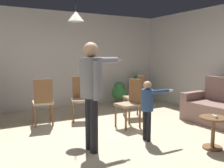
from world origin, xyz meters
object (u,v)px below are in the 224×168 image
side_table_by_couch (213,129)px  potted_plant_by_wall (119,92)px  spare_remote_on_table (215,116)px  potted_plant_corner (139,87)px  dining_chair_by_counter (81,97)px  dining_chair_spare (137,95)px  person_child (148,104)px  dining_chair_near_wall (43,100)px  dining_chair_centre_back (131,101)px  person_adult (92,85)px

side_table_by_couch → potted_plant_by_wall: (0.45, 3.69, 0.06)m
spare_remote_on_table → potted_plant_corner: bearing=71.6°
dining_chair_by_counter → spare_remote_on_table: bearing=133.2°
dining_chair_spare → spare_remote_on_table: bearing=-170.4°
dining_chair_spare → potted_plant_corner: dining_chair_spare is taller
dining_chair_spare → person_child: bearing=164.0°
potted_plant_by_wall → spare_remote_on_table: bearing=-97.2°
dining_chair_by_counter → dining_chair_near_wall: bearing=19.7°
spare_remote_on_table → dining_chair_near_wall: bearing=127.0°
dining_chair_by_counter → potted_plant_by_wall: bearing=-128.2°
dining_chair_centre_back → spare_remote_on_table: (0.47, -1.68, -0.01)m
person_adult → potted_plant_by_wall: (2.17, 2.82, -0.67)m
dining_chair_spare → potted_plant_corner: size_ratio=1.18×
side_table_by_couch → potted_plant_by_wall: bearing=83.1°
side_table_by_couch → dining_chair_by_counter: size_ratio=0.52×
dining_chair_near_wall → spare_remote_on_table: 3.37m
dining_chair_by_counter → spare_remote_on_table: size_ratio=7.69×
person_adult → person_child: size_ratio=1.60×
potted_plant_by_wall → spare_remote_on_table: potted_plant_by_wall is taller
dining_chair_near_wall → potted_plant_by_wall: 2.70m
person_adult → dining_chair_centre_back: size_ratio=1.69×
side_table_by_couch → person_child: 1.12m
side_table_by_couch → spare_remote_on_table: (-0.02, -0.03, 0.21)m
person_adult → spare_remote_on_table: person_adult is taller
dining_chair_spare → potted_plant_by_wall: bearing=-2.4°
person_adult → dining_chair_spare: bearing=127.6°
dining_chair_spare → spare_remote_on_table: size_ratio=7.69×
potted_plant_by_wall → dining_chair_by_counter: bearing=-148.0°
person_child → dining_chair_centre_back: person_child is taller
spare_remote_on_table → dining_chair_spare: bearing=87.5°
dining_chair_centre_back → potted_plant_by_wall: size_ratio=1.44×
dining_chair_spare → dining_chair_centre_back: bearing=148.8°
dining_chair_centre_back → dining_chair_spare: same height
side_table_by_couch → person_adult: size_ratio=0.31×
side_table_by_couch → person_adult: 2.06m
side_table_by_couch → dining_chair_near_wall: size_ratio=0.52×
side_table_by_couch → dining_chair_by_counter: bearing=114.0°
dining_chair_near_wall → side_table_by_couch: bearing=-44.2°
person_child → dining_chair_centre_back: 0.86m
dining_chair_centre_back → dining_chair_by_counter: bearing=30.2°
person_child → potted_plant_by_wall: bearing=160.2°
person_adult → dining_chair_near_wall: (-0.32, 1.80, -0.50)m
person_adult → potted_plant_by_wall: size_ratio=2.43×
side_table_by_couch → dining_chair_centre_back: size_ratio=0.52×
side_table_by_couch → potted_plant_corner: size_ratio=0.61×
spare_remote_on_table → side_table_by_couch: bearing=55.3°
side_table_by_couch → spare_remote_on_table: bearing=-124.7°
side_table_by_couch → person_adult: person_adult is taller
potted_plant_corner → potted_plant_by_wall: bearing=-167.9°
dining_chair_by_counter → dining_chair_near_wall: (-0.86, 0.00, 0.00)m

